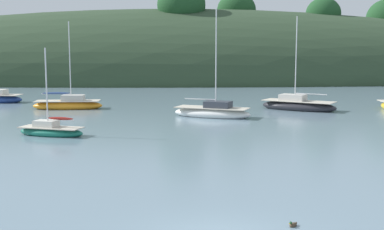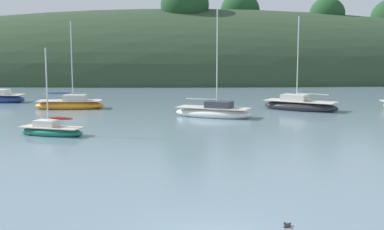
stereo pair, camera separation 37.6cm
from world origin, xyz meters
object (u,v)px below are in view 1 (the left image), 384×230
Objects in this scene: sailboat_yellow_far at (212,112)px; sailboat_navy_dinghy at (51,131)px; sailboat_white_near at (68,105)px; duck_lone_right at (293,225)px; sailboat_cream_ketch at (298,105)px.

sailboat_navy_dinghy is at bearing -142.73° from sailboat_yellow_far.
sailboat_navy_dinghy is at bearing -82.62° from sailboat_white_near.
sailboat_navy_dinghy reaches higher than duck_lone_right.
duck_lone_right is (-7.87, -31.10, -0.37)m from sailboat_cream_ketch.
sailboat_cream_ketch is 21.90m from sailboat_white_near.
sailboat_cream_ketch is 1.05× the size of sailboat_white_near.
duck_lone_right is at bearing -104.20° from sailboat_cream_ketch.
sailboat_yellow_far is 1.08× the size of sailboat_white_near.
sailboat_navy_dinghy is 16.11× the size of duck_lone_right.
sailboat_navy_dinghy is 0.66× the size of sailboat_cream_ketch.
duck_lone_right is (12.01, -17.73, -0.26)m from sailboat_navy_dinghy.
sailboat_navy_dinghy is at bearing 124.12° from duck_lone_right.
sailboat_cream_ketch is at bearing 75.80° from duck_lone_right.
sailboat_yellow_far is at bearing -25.42° from sailboat_white_near.
duck_lone_right is at bearing -88.78° from sailboat_yellow_far.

